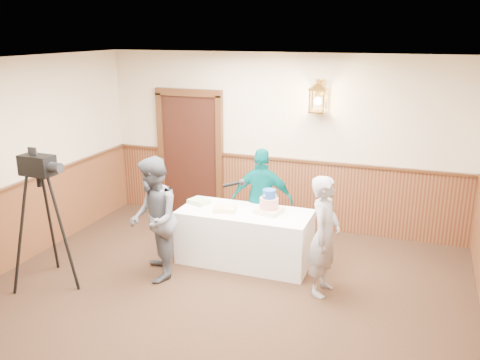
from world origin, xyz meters
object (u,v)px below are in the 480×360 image
Objects in this scene: sheet_cake_green at (199,202)px; sheet_cake_yellow at (225,209)px; tiered_cake at (269,204)px; baker at (324,236)px; interviewer at (154,219)px; display_table at (245,237)px; tv_camera_rig at (45,228)px; assistant_p at (262,200)px.

sheet_cake_yellow is at bearing -19.58° from sheet_cake_green.
sheet_cake_green is at bearing 179.00° from tiered_cake.
sheet_cake_green is at bearing 81.16° from baker.
sheet_cake_green is at bearing 135.54° from interviewer.
tv_camera_rig is (-2.13, -1.45, 0.38)m from display_table.
assistant_p is (0.09, 0.50, 0.39)m from display_table.
interviewer reaches higher than tiered_cake.
baker is at bearing -16.27° from sheet_cake_green.
interviewer is 1.34m from tv_camera_rig.
tiered_cake is at bearing -1.00° from sheet_cake_green.
sheet_cake_yellow is at bearing 38.36° from tv_camera_rig.
display_table is 4.72× the size of tiered_cake.
interviewer is 2.16m from baker.
tv_camera_rig is at bearing 31.72° from assistant_p.
tiered_cake is at bearing 108.29° from assistant_p.
assistant_p is (-0.24, 0.45, -0.12)m from tiered_cake.
interviewer is at bearing -138.41° from display_table.
sheet_cake_green reaches higher than display_table.
tv_camera_rig is at bearing -93.23° from interviewer.
sheet_cake_yellow is 1.50m from baker.
assistant_p is at bearing 55.50° from baker.
sheet_cake_green is 0.16× the size of tv_camera_rig.
tv_camera_rig is at bearing -132.85° from sheet_cake_green.
interviewer reaches higher than assistant_p.
assistant_p is (0.35, 0.59, -0.02)m from sheet_cake_yellow.
baker is at bearing -22.30° from display_table.
assistant_p is at bearing 79.92° from display_table.
display_table is 1.33m from baker.
interviewer is at bearing 42.73° from assistant_p.
tiered_cake is 0.26× the size of baker.
sheet_cake_yellow is at bearing -165.88° from tiered_cake.
interviewer is (-0.94, -0.84, 0.43)m from display_table.
tiered_cake reaches higher than sheet_cake_yellow.
sheet_cake_green is at bearing 49.60° from tv_camera_rig.
display_table is at bearing 75.14° from baker.
tiered_cake is at bearing 9.04° from display_table.
tiered_cake reaches higher than sheet_cake_green.
display_table is 1.20× the size of baker.
sheet_cake_yellow is at bearing 82.25° from baker.
baker is (1.91, -0.56, -0.03)m from sheet_cake_green.
baker reaches higher than sheet_cake_green.
display_table is 1.18× the size of assistant_p.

